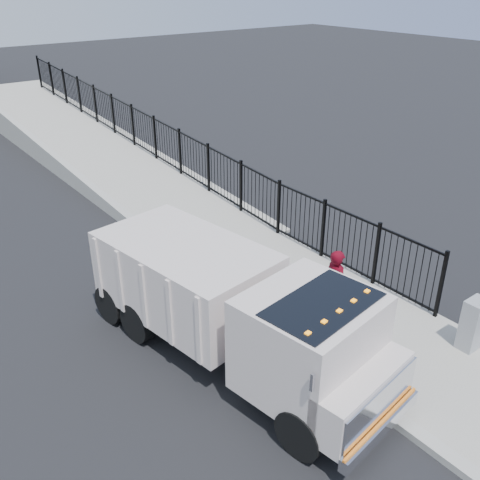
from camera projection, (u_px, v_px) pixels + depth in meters
ground at (276, 334)px, 12.94m from camera, size 120.00×120.00×0.00m
sidewalk at (393, 342)px, 12.55m from camera, size 3.55×12.00×0.12m
curb at (336, 376)px, 11.49m from camera, size 0.30×12.00×0.16m
ramp at (89, 155)px, 25.43m from camera, size 3.95×24.06×3.19m
iron_fence at (156, 152)px, 22.97m from camera, size 0.10×28.00×1.80m
truck at (237, 308)px, 11.37m from camera, size 3.47×7.79×2.58m
worker at (336, 285)px, 12.92m from camera, size 0.53×0.74×1.89m
utility_cabinet at (473, 324)px, 12.03m from camera, size 0.55×0.40×1.25m
debris at (402, 363)px, 11.73m from camera, size 0.34×0.34×0.08m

